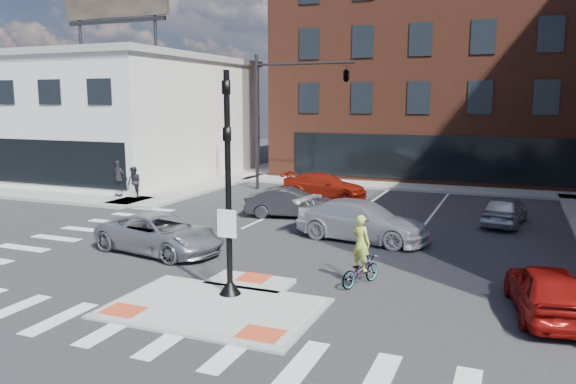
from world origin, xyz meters
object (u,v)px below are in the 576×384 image
at_px(red_sedan, 547,290).
at_px(bg_car_silver, 505,210).
at_px(silver_suv, 160,234).
at_px(cyclist, 360,262).
at_px(white_pickup, 362,221).
at_px(bg_car_dark, 290,203).
at_px(bg_car_red, 324,186).
at_px(pedestrian_b, 119,178).
at_px(pedestrian_a, 134,182).

relative_size(red_sedan, bg_car_silver, 1.02).
relative_size(silver_suv, bg_car_silver, 1.27).
bearing_deg(cyclist, white_pickup, -52.60).
bearing_deg(white_pickup, red_sedan, -123.44).
bearing_deg(bg_car_dark, bg_car_red, -8.89).
bearing_deg(white_pickup, pedestrian_b, 84.51).
xyz_separation_m(white_pickup, pedestrian_b, (-14.67, 3.92, 0.38)).
distance_m(white_pickup, pedestrian_a, 14.20).
bearing_deg(cyclist, bg_car_red, -44.36).
height_order(bg_car_silver, bg_car_red, bg_car_red).
relative_size(pedestrian_a, pedestrian_b, 0.84).
xyz_separation_m(bg_car_dark, pedestrian_a, (-9.50, 1.00, 0.31)).
height_order(silver_suv, bg_car_red, bg_car_red).
height_order(silver_suv, red_sedan, silver_suv).
xyz_separation_m(bg_car_dark, bg_car_silver, (9.18, 2.00, -0.02)).
relative_size(white_pickup, pedestrian_b, 2.63).
distance_m(bg_car_silver, pedestrian_a, 18.70).
bearing_deg(pedestrian_a, bg_car_silver, 17.61).
height_order(bg_car_dark, pedestrian_a, pedestrian_a).
relative_size(white_pickup, bg_car_red, 1.11).
xyz_separation_m(silver_suv, bg_car_dark, (2.00, 7.36, 0.00)).
height_order(silver_suv, white_pickup, white_pickup).
relative_size(bg_car_dark, pedestrian_a, 2.45).
height_order(bg_car_silver, cyclist, cyclist).
relative_size(white_pickup, bg_car_silver, 1.36).
distance_m(silver_suv, white_pickup, 7.59).
distance_m(white_pickup, bg_car_silver, 7.04).
bearing_deg(white_pickup, silver_suv, 135.34).
bearing_deg(bg_car_red, white_pickup, -152.72).
height_order(red_sedan, white_pickup, white_pickup).
height_order(bg_car_dark, bg_car_red, bg_car_red).
distance_m(white_pickup, bg_car_red, 9.47).
relative_size(silver_suv, pedestrian_a, 2.91).
relative_size(white_pickup, bg_car_dark, 1.27).
bearing_deg(bg_car_red, pedestrian_a, 115.74).
relative_size(silver_suv, white_pickup, 0.93).
xyz_separation_m(silver_suv, pedestrian_b, (-8.52, 8.36, 0.46)).
bearing_deg(bg_car_red, red_sedan, -143.36).
relative_size(silver_suv, bg_car_red, 1.04).
xyz_separation_m(white_pickup, bg_car_silver, (5.03, 4.92, -0.10)).
xyz_separation_m(silver_suv, red_sedan, (12.41, -1.39, -0.01)).
bearing_deg(bg_car_dark, cyclist, -157.16).
height_order(bg_car_red, cyclist, cyclist).
relative_size(white_pickup, pedestrian_a, 3.12).
height_order(red_sedan, bg_car_dark, bg_car_dark).
bearing_deg(pedestrian_b, bg_car_dark, -1.83).
distance_m(bg_car_dark, cyclist, 9.87).
xyz_separation_m(silver_suv, bg_car_silver, (11.18, 9.36, -0.02)).
relative_size(white_pickup, cyclist, 2.50).
xyz_separation_m(bg_car_silver, pedestrian_a, (-18.68, -1.00, 0.33)).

